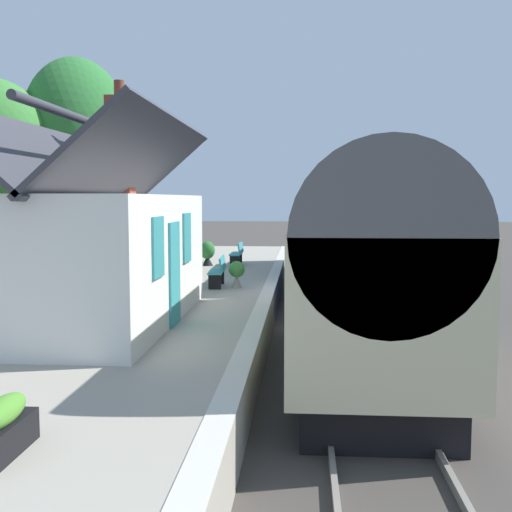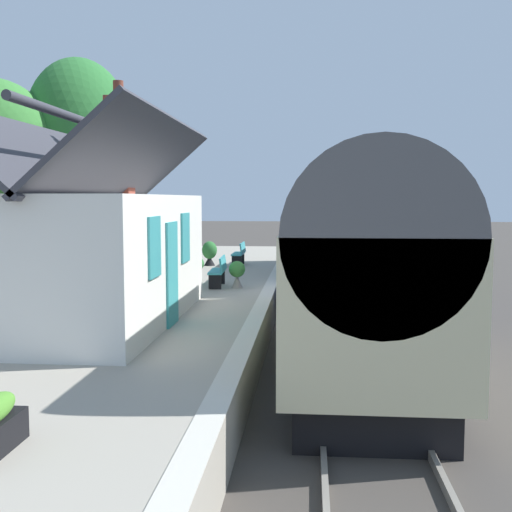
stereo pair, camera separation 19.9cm
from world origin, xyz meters
The scene contains 15 objects.
ground_plane centered at (0.00, 0.00, 0.00)m, with size 160.00×160.00×0.00m, color #423D38.
platform centered at (0.00, 4.00, 0.47)m, with size 32.00×6.00×0.93m, color #A39B8C.
platform_edge_coping centered at (0.00, 1.18, 0.94)m, with size 32.00×0.36×0.02m, color beige.
rail_near centered at (0.00, -1.62, 0.07)m, with size 52.00×0.08×0.14m, color gray.
rail_far centered at (0.00, -0.18, 0.07)m, with size 52.00×0.08×0.14m, color gray.
train centered at (-0.68, -0.90, 2.22)m, with size 18.34×2.73×4.32m.
station_building centered at (-5.08, 4.46, 2.40)m, with size 7.35×3.52×5.27m.
bench_mid_platform centered at (0.31, 2.67, 1.41)m, with size 1.42×0.50×0.88m.
bench_by_lamp centered at (6.21, 2.73, 1.41)m, with size 1.40×0.43×0.88m.
planter_edge_far centered at (6.03, 3.88, 1.43)m, with size 0.58×0.58×0.94m.
planter_bench_left centered at (0.07, 2.12, 1.37)m, with size 0.47×0.47×0.80m.
planter_bench_right centered at (-11.91, 3.20, 1.21)m, with size 1.04×0.32×0.59m.
planter_edge_near centered at (1.00, 3.52, 1.40)m, with size 0.57×0.57×0.84m.
planter_under_sign centered at (9.32, 5.80, 1.27)m, with size 0.35×0.35×0.70m.
tree_far_left centered at (6.55, 9.09, 6.26)m, with size 4.61×4.00×8.96m.
Camera 1 is at (-17.77, 0.22, 3.49)m, focal length 44.03 mm.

